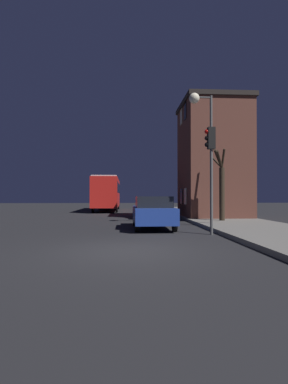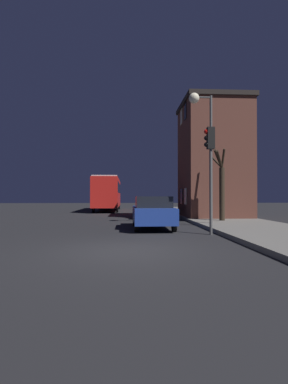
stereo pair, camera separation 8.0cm
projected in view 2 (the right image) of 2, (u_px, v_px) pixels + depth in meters
ground_plane at (126, 251)px, 8.71m from camera, size 120.00×120.00×0.00m
brick_building at (213, 159)px, 21.00m from camera, size 4.44×4.99×8.04m
streetlamp at (202, 124)px, 15.71m from camera, size 1.25×0.55×6.83m
traffic_light at (210, 158)px, 12.31m from camera, size 0.43×0.24×4.43m
bare_tree at (221, 187)px, 17.30m from camera, size 0.82×1.64×4.10m
bus at (108, 191)px, 32.57m from camera, size 2.49×11.16×3.53m
car_near_lane at (153, 212)px, 14.66m from camera, size 1.87×4.42×1.57m
car_mid_lane at (149, 207)px, 21.90m from camera, size 1.76×4.46×1.52m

